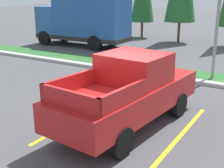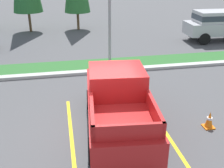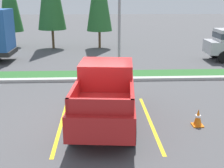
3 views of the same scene
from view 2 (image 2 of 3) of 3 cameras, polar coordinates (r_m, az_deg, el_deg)
name	(u,v)px [view 2 (image 2 of 3)]	position (r m, az deg, el deg)	size (l,w,h in m)	color
ground_plane	(101,127)	(9.64, -2.18, -8.77)	(120.00, 120.00, 0.00)	#4C4C4F
parking_line_near	(71,135)	(9.32, -8.41, -10.29)	(0.12, 4.80, 0.01)	yellow
parking_line_far	(161,125)	(9.86, 10.05, -8.32)	(0.12, 4.80, 0.01)	yellow
curb_strip	(86,72)	(14.05, -5.34, 2.44)	(56.00, 0.40, 0.15)	#B2B2AD
grass_median	(84,66)	(15.09, -5.77, 3.78)	(56.00, 1.80, 0.06)	#2D662D
pickup_truck_main	(117,102)	(8.99, 1.12, -3.70)	(2.38, 5.38, 2.10)	black
suv_distant	(218,23)	(21.10, 21.04, 11.59)	(4.66, 2.08, 2.10)	black
traffic_cone	(209,120)	(10.02, 19.42, -6.98)	(0.36, 0.36, 0.60)	orange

